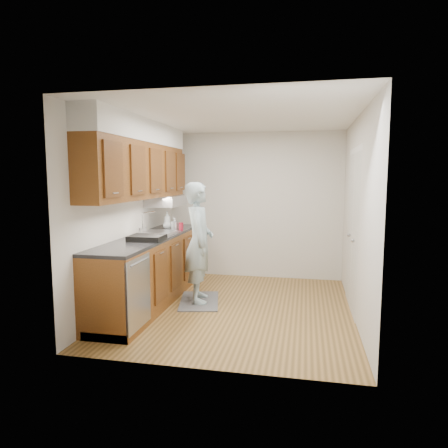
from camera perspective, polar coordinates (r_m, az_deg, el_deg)
name	(u,v)px	position (r m, az deg, el deg)	size (l,w,h in m)	color
floor	(236,308)	(5.46, 1.77, -11.89)	(3.50, 3.50, 0.00)	olive
ceiling	(237,117)	(5.23, 1.87, 15.07)	(3.50, 3.50, 0.00)	white
wall_left	(129,213)	(5.65, -13.36, 1.55)	(0.02, 3.50, 2.50)	beige
wall_right	(357,217)	(5.16, 18.48, 0.90)	(0.02, 3.50, 2.50)	beige
wall_back	(254,206)	(6.92, 4.29, 2.65)	(3.00, 0.02, 2.50)	beige
counter	(151,268)	(5.64, -10.38, -6.21)	(0.64, 2.80, 1.30)	brown
upper_cabinets	(141,162)	(5.60, -11.78, 8.71)	(0.47, 2.80, 1.21)	brown
closet_door	(353,232)	(5.48, 17.90, -1.12)	(0.02, 1.22, 2.05)	white
floor_mat	(199,301)	(5.72, -3.54, -10.92)	(0.52, 0.89, 0.02)	slate
person	(199,234)	(5.51, -3.61, -1.49)	(0.66, 0.44, 1.88)	#94ACB4
soap_bottle_a	(167,220)	(6.28, -8.11, 0.60)	(0.11, 0.11, 0.28)	white
soap_bottle_b	(175,224)	(6.17, -7.07, 0.06)	(0.08, 0.08, 0.18)	white
soap_bottle_c	(167,223)	(6.28, -8.15, 0.10)	(0.13, 0.13, 0.17)	white
soda_can	(181,227)	(6.02, -6.16, -0.37)	(0.07, 0.07, 0.12)	#BD2038
steel_can	(176,226)	(6.09, -6.89, -0.25)	(0.07, 0.07, 0.13)	#A5A5AA
dish_rack	(147,238)	(5.17, -10.95, -1.94)	(0.43, 0.36, 0.07)	black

